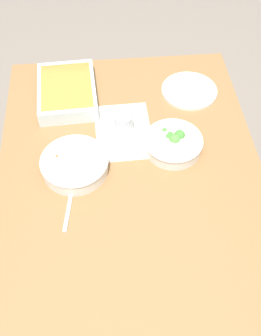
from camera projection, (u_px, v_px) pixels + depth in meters
name	position (u px, v px, depth m)	size (l,w,h in m)	color
ground_plane	(130.00, 263.00, 2.01)	(6.00, 6.00, 0.00)	slate
dining_table	(130.00, 184.00, 1.50)	(1.20, 0.90, 0.74)	olive
placemat	(123.00, 131.00, 1.54)	(0.28, 0.20, 0.00)	silver
stew_bowl	(75.00, 164.00, 1.40)	(0.23, 0.23, 0.06)	silver
broccoli_bowl	(173.00, 143.00, 1.46)	(0.21, 0.21, 0.07)	silver
baking_dish	(67.00, 91.00, 1.62)	(0.31, 0.23, 0.06)	silver
drink_cup	(123.00, 124.00, 1.51)	(0.07, 0.07, 0.08)	#B2BCC6
side_plate	(189.00, 91.00, 1.67)	(0.22, 0.22, 0.01)	silver
spoon_by_stew	(70.00, 201.00, 1.34)	(0.18, 0.04, 0.01)	silver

